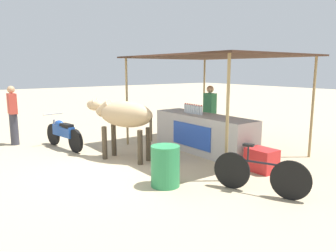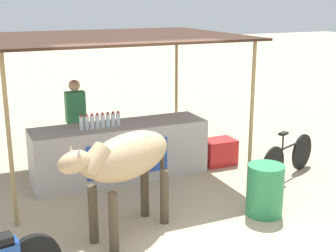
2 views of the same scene
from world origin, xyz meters
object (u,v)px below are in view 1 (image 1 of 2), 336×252
at_px(motorcycle_parked, 63,133).
at_px(passerby_on_street, 13,115).
at_px(water_barrel, 165,166).
at_px(bicycle_leaning, 260,174).
at_px(cow, 123,116).
at_px(stall_counter, 203,134).
at_px(vendor_behind_counter, 210,114).
at_px(cooler_box, 262,160).

relative_size(motorcycle_parked, passerby_on_street, 1.08).
distance_m(water_barrel, passerby_on_street, 5.39).
relative_size(water_barrel, passerby_on_street, 0.46).
bearing_deg(bicycle_leaning, cow, -165.95).
xyz_separation_m(stall_counter, vendor_behind_counter, (-0.57, 0.75, 0.37)).
xyz_separation_m(cooler_box, bicycle_leaning, (0.77, -1.05, 0.11)).
xyz_separation_m(cow, motorcycle_parked, (-1.91, -0.79, -0.61)).
distance_m(water_barrel, motorcycle_parked, 3.96).
height_order(cooler_box, water_barrel, water_barrel).
height_order(cow, motorcycle_parked, cow).
bearing_deg(bicycle_leaning, cooler_box, 126.30).
xyz_separation_m(water_barrel, bicycle_leaning, (1.25, 1.07, -0.03)).
bearing_deg(cow, cooler_box, 36.88).
xyz_separation_m(stall_counter, bicycle_leaning, (2.68, -1.15, -0.13)).
bearing_deg(stall_counter, vendor_behind_counter, 127.03).
distance_m(vendor_behind_counter, cow, 2.72).
xyz_separation_m(vendor_behind_counter, cow, (-0.01, -2.72, 0.18)).
relative_size(cow, motorcycle_parked, 1.00).
bearing_deg(water_barrel, cooler_box, 77.27).
bearing_deg(passerby_on_street, cow, 29.07).
relative_size(stall_counter, bicycle_leaning, 1.94).
xyz_separation_m(motorcycle_parked, bicycle_leaning, (5.18, 1.60, -0.08)).
relative_size(stall_counter, vendor_behind_counter, 1.82).
distance_m(cooler_box, passerby_on_street, 6.72).
height_order(stall_counter, cow, cow).
bearing_deg(cooler_box, motorcycle_parked, -148.93).
bearing_deg(stall_counter, cooler_box, -2.91).
bearing_deg(bicycle_leaning, motorcycle_parked, -162.81).
height_order(stall_counter, cooler_box, stall_counter).
bearing_deg(stall_counter, passerby_on_street, -135.08).
height_order(cooler_box, motorcycle_parked, motorcycle_parked).
height_order(water_barrel, passerby_on_street, passerby_on_street).
height_order(vendor_behind_counter, motorcycle_parked, vendor_behind_counter).
bearing_deg(vendor_behind_counter, cooler_box, -18.93).
bearing_deg(cooler_box, passerby_on_street, -147.31).
height_order(cooler_box, passerby_on_street, passerby_on_street).
xyz_separation_m(water_barrel, motorcycle_parked, (-3.92, -0.53, 0.05)).
height_order(cooler_box, cow, cow).
relative_size(stall_counter, passerby_on_street, 1.82).
bearing_deg(vendor_behind_counter, stall_counter, -52.97).
distance_m(cooler_box, bicycle_leaning, 1.31).
distance_m(cooler_box, cow, 3.21).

